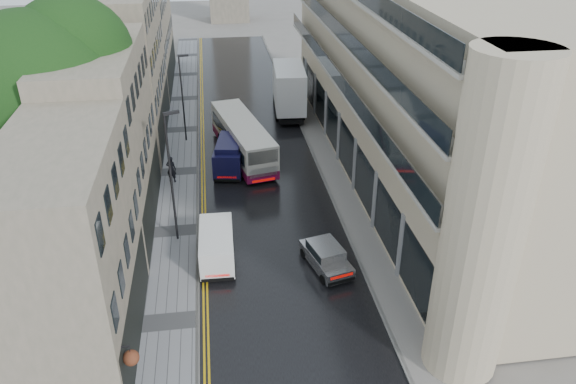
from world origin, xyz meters
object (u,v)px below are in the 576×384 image
object	(u,v)px
white_lorry	(277,97)
silver_hatchback	(324,273)
lamp_post_far	(183,99)
tree_near	(44,128)
pedestrian	(171,169)
lamp_post_near	(171,180)
cream_bus	(239,156)
white_van	(201,263)
navy_van	(215,163)
tree_far	(91,73)

from	to	relation	value
white_lorry	silver_hatchback	size ratio (longest dim) A/B	2.30
silver_hatchback	lamp_post_far	xyz separation A→B (m)	(-7.65, 20.48, 2.95)
tree_near	white_lorry	xyz separation A→B (m)	(15.10, 16.93, -4.63)
white_lorry	pedestrian	world-z (taller)	white_lorry
lamp_post_near	cream_bus	bearing A→B (deg)	41.35
white_lorry	lamp_post_near	size ratio (longest dim) A/B	1.10
white_lorry	white_van	size ratio (longest dim) A/B	2.02
silver_hatchback	white_van	size ratio (longest dim) A/B	0.88
white_lorry	navy_van	distance (m)	12.39
pedestrian	silver_hatchback	bearing A→B (deg)	141.81
white_lorry	navy_van	size ratio (longest dim) A/B	1.76
tree_far	silver_hatchback	world-z (taller)	tree_far
silver_hatchback	navy_van	bearing A→B (deg)	98.04
cream_bus	white_van	bearing A→B (deg)	-114.92
cream_bus	lamp_post_near	bearing A→B (deg)	-129.13
tree_near	lamp_post_far	distance (m)	15.45
white_van	pedestrian	world-z (taller)	pedestrian
tree_near	lamp_post_far	bearing A→B (deg)	62.30
tree_near	lamp_post_far	world-z (taller)	tree_near
silver_hatchback	navy_van	size ratio (longest dim) A/B	0.76
tree_near	silver_hatchback	size ratio (longest dim) A/B	3.65
tree_far	white_van	size ratio (longest dim) A/B	2.88
cream_bus	lamp_post_near	xyz separation A→B (m)	(-4.29, -8.33, 2.65)
cream_bus	tree_near	bearing A→B (deg)	-160.90
lamp_post_far	cream_bus	bearing A→B (deg)	-67.94
tree_near	navy_van	size ratio (longest dim) A/B	2.79
tree_near	white_van	size ratio (longest dim) A/B	3.21
tree_far	navy_van	bearing A→B (deg)	-37.76
cream_bus	lamp_post_near	world-z (taller)	lamp_post_near
silver_hatchback	lamp_post_near	world-z (taller)	lamp_post_near
white_lorry	lamp_post_near	world-z (taller)	lamp_post_near
white_lorry	silver_hatchback	bearing A→B (deg)	-87.04
white_van	navy_van	bearing A→B (deg)	86.02
tree_near	navy_van	world-z (taller)	tree_near
tree_far	pedestrian	distance (m)	10.53
silver_hatchback	lamp_post_near	xyz separation A→B (m)	(-7.90, 5.42, 3.38)
tree_far	lamp_post_near	distance (m)	16.19
white_van	navy_van	distance (m)	11.80
tree_far	navy_van	xyz separation A→B (m)	(8.96, -6.94, -4.94)
silver_hatchback	lamp_post_near	size ratio (longest dim) A/B	0.48
pedestrian	navy_van	bearing A→B (deg)	-158.79
tree_far	lamp_post_far	xyz separation A→B (m)	(6.72, 0.37, -2.54)
tree_near	tree_far	size ratio (longest dim) A/B	1.11
tree_far	silver_hatchback	bearing A→B (deg)	-54.46
white_lorry	navy_van	world-z (taller)	white_lorry
silver_hatchback	pedestrian	world-z (taller)	pedestrian
tree_near	tree_far	world-z (taller)	tree_near
lamp_post_near	lamp_post_far	size ratio (longest dim) A/B	1.12
navy_van	pedestrian	bearing A→B (deg)	-167.87
tree_far	silver_hatchback	distance (m)	25.32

